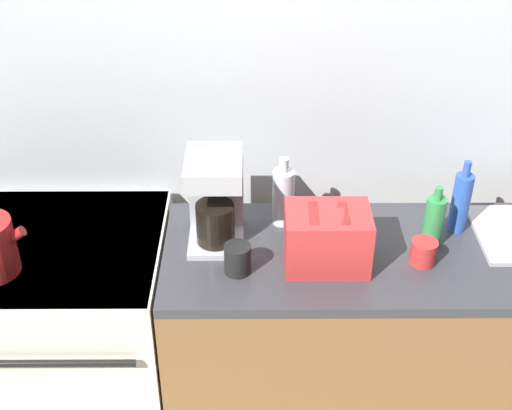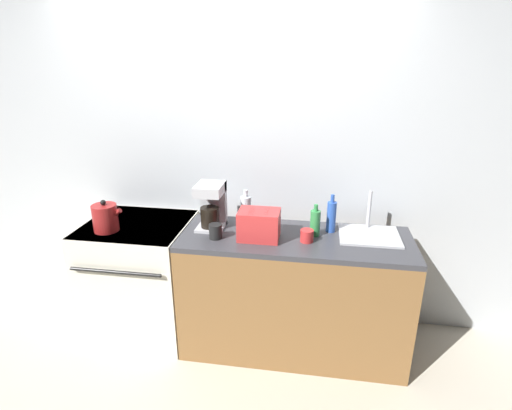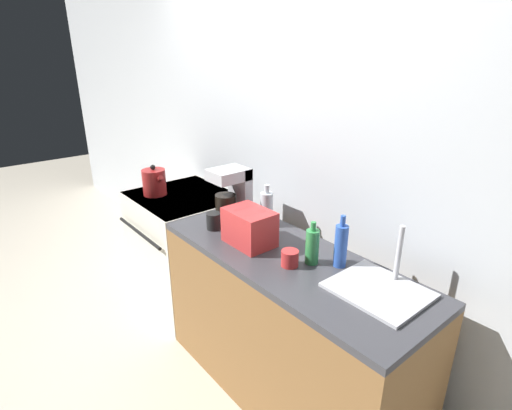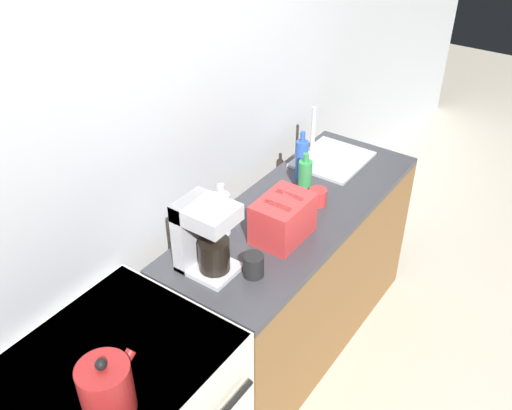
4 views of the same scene
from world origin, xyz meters
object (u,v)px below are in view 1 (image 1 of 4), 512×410
at_px(bottle_blue, 461,201).
at_px(bottle_green, 434,220).
at_px(stove, 69,337).
at_px(cup_black, 238,259).
at_px(toaster, 327,238).
at_px(cup_red, 424,252).
at_px(coffee_maker, 215,194).
at_px(bottle_clear, 283,196).

height_order(bottle_blue, bottle_green, bottle_blue).
bearing_deg(stove, cup_black, -13.50).
xyz_separation_m(toaster, cup_red, (0.32, 0.00, -0.06)).
bearing_deg(cup_red, cup_black, -175.72).
xyz_separation_m(bottle_green, cup_red, (-0.05, -0.10, -0.05)).
xyz_separation_m(coffee_maker, bottle_green, (0.73, -0.05, -0.08)).
bearing_deg(bottle_green, toaster, -163.83).
height_order(stove, bottle_green, bottle_green).
relative_size(toaster, bottle_blue, 1.00).
xyz_separation_m(cup_red, cup_black, (-0.60, -0.04, 0.01)).
distance_m(stove, bottle_green, 1.39).
height_order(stove, cup_red, cup_red).
relative_size(toaster, bottle_green, 1.21).
distance_m(bottle_blue, cup_black, 0.80).
bearing_deg(bottle_clear, toaster, -61.05).
bearing_deg(cup_black, cup_red, 4.28).
height_order(bottle_blue, cup_black, bottle_blue).
bearing_deg(cup_red, bottle_clear, 152.25).
height_order(coffee_maker, cup_black, coffee_maker).
xyz_separation_m(stove, cup_red, (1.24, -0.11, 0.47)).
bearing_deg(bottle_green, bottle_blue, 38.57).
bearing_deg(stove, bottle_clear, 9.18).
distance_m(stove, cup_red, 1.33).
distance_m(stove, coffee_maker, 0.82).
bearing_deg(stove, cup_red, -4.98).
distance_m(bottle_clear, cup_red, 0.51).
bearing_deg(coffee_maker, bottle_green, -3.60).
bearing_deg(cup_black, stove, 166.50).
relative_size(cup_red, cup_black, 0.87).
bearing_deg(stove, coffee_maker, 4.27).
bearing_deg(coffee_maker, bottle_clear, 20.47).
distance_m(bottle_green, bottle_clear, 0.51).
bearing_deg(toaster, bottle_green, 16.17).
height_order(stove, cup_black, cup_black).
bearing_deg(bottle_clear, stove, -170.82).
xyz_separation_m(coffee_maker, bottle_blue, (0.83, 0.04, -0.06)).
bearing_deg(stove, bottle_green, -0.17).
distance_m(bottle_blue, bottle_clear, 0.61).
relative_size(bottle_blue, bottle_clear, 1.05).
height_order(coffee_maker, bottle_clear, coffee_maker).
bearing_deg(bottle_blue, bottle_clear, 175.64).
relative_size(toaster, cup_black, 2.70).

